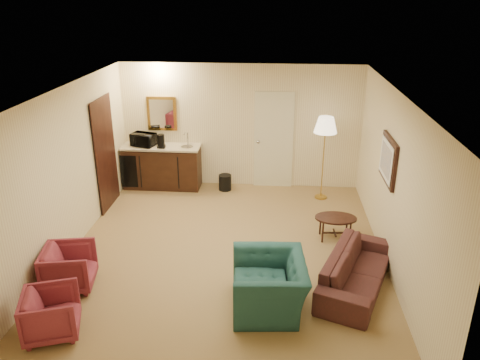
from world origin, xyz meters
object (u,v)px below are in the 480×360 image
object	(u,v)px
microwave	(143,138)
coffee_maker	(161,141)
coffee_table	(335,228)
sofa	(357,265)
wetbar_cabinet	(162,166)
floor_lamp	(323,158)
rose_chair_near	(69,265)
rose_chair_far	(51,312)
waste_bin	(225,182)
teal_armchair	(269,277)

from	to	relation	value
microwave	coffee_maker	world-z (taller)	microwave
coffee_table	sofa	bearing A→B (deg)	-83.89
wetbar_cabinet	coffee_maker	xyz separation A→B (m)	(0.04, -0.12, 0.60)
floor_lamp	coffee_maker	xyz separation A→B (m)	(-3.31, 0.20, 0.21)
rose_chair_near	microwave	bearing A→B (deg)	-12.22
rose_chair_far	waste_bin	world-z (taller)	rose_chair_far
wetbar_cabinet	sofa	distance (m)	4.97
coffee_table	floor_lamp	size ratio (longest dim) A/B	0.41
floor_lamp	coffee_maker	world-z (taller)	floor_lamp
sofa	wetbar_cabinet	bearing A→B (deg)	67.70
floor_lamp	waste_bin	distance (m)	2.13
coffee_table	coffee_maker	size ratio (longest dim) A/B	2.49
coffee_maker	waste_bin	bearing A→B (deg)	20.32
waste_bin	coffee_maker	xyz separation A→B (m)	(-1.31, -0.05, 0.89)
coffee_maker	rose_chair_near	bearing A→B (deg)	-79.40
rose_chair_far	floor_lamp	xyz separation A→B (m)	(3.60, 4.41, 0.53)
sofa	coffee_maker	bearing A→B (deg)	68.41
rose_chair_near	microwave	size ratio (longest dim) A/B	1.43
rose_chair_near	rose_chair_far	size ratio (longest dim) A/B	1.06
teal_armchair	wetbar_cabinet	bearing A→B (deg)	-154.44
sofa	waste_bin	size ratio (longest dim) A/B	5.54
waste_bin	coffee_maker	size ratio (longest dim) A/B	1.18
microwave	waste_bin	bearing A→B (deg)	15.22
rose_chair_near	coffee_table	world-z (taller)	rose_chair_near
teal_armchair	microwave	distance (m)	4.87
sofa	rose_chair_near	bearing A→B (deg)	115.82
floor_lamp	coffee_maker	size ratio (longest dim) A/B	6.04
waste_bin	microwave	size ratio (longest dim) A/B	0.69
teal_armchair	floor_lamp	distance (m)	3.82
rose_chair_far	microwave	bearing A→B (deg)	-17.46
microwave	rose_chair_far	bearing A→B (deg)	-71.62
wetbar_cabinet	rose_chair_near	distance (m)	3.77
wetbar_cabinet	teal_armchair	bearing A→B (deg)	-59.24
coffee_maker	wetbar_cabinet	bearing A→B (deg)	125.66
sofa	waste_bin	bearing A→B (deg)	55.12
wetbar_cabinet	floor_lamp	distance (m)	3.39
sofa	coffee_maker	world-z (taller)	coffee_maker
rose_chair_near	rose_chair_far	distance (m)	1.00
teal_armchair	rose_chair_near	size ratio (longest dim) A/B	1.57
rose_chair_near	coffee_maker	bearing A→B (deg)	-18.53
rose_chair_near	waste_bin	bearing A→B (deg)	-36.98
wetbar_cabinet	coffee_table	xyz separation A→B (m)	(3.45, -2.02, -0.26)
rose_chair_near	coffee_maker	size ratio (longest dim) A/B	2.44
rose_chair_near	coffee_table	size ratio (longest dim) A/B	0.98
wetbar_cabinet	rose_chair_near	size ratio (longest dim) A/B	2.38
teal_armchair	waste_bin	world-z (taller)	teal_armchair
rose_chair_far	floor_lamp	bearing A→B (deg)	-58.09
coffee_table	waste_bin	bearing A→B (deg)	137.15
teal_armchair	rose_chair_near	distance (m)	2.84
floor_lamp	microwave	xyz separation A→B (m)	(-3.71, 0.30, 0.23)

